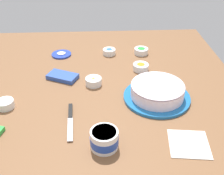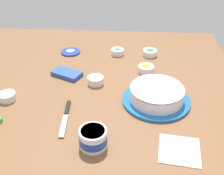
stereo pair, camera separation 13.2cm
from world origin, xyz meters
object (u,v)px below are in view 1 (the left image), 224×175
object	(u,v)px
frosted_cake	(157,91)
sprinkle_bowl_green	(141,51)
sprinkle_bowl_yellow	(94,81)
candy_box_lower	(63,77)
frosting_tub	(104,139)
frosting_tub_lid	(61,54)
sprinkle_bowl_rainbow	(5,104)
spreading_knife	(70,118)
sprinkle_bowl_orange	(141,67)
paper_napkin	(189,144)
sprinkle_bowl_blue	(109,51)

from	to	relation	value
frosted_cake	sprinkle_bowl_green	distance (m)	0.47
sprinkle_bowl_yellow	candy_box_lower	xyz separation A→B (m)	(0.16, -0.07, -0.01)
frosted_cake	frosting_tub	size ratio (longest dim) A/B	2.92
frosting_tub_lid	sprinkle_bowl_rainbow	size ratio (longest dim) A/B	1.50
frosted_cake	spreading_knife	distance (m)	0.42
sprinkle_bowl_orange	paper_napkin	distance (m)	0.59
sprinkle_bowl_orange	sprinkle_bowl_yellow	bearing A→B (deg)	28.03
frosted_cake	frosting_tub_lid	xyz separation A→B (m)	(0.49, -0.48, -0.03)
sprinkle_bowl_rainbow	sprinkle_bowl_yellow	distance (m)	0.43
frosting_tub_lid	candy_box_lower	bearing A→B (deg)	97.13
paper_napkin	sprinkle_bowl_blue	bearing A→B (deg)	-70.81
spreading_knife	sprinkle_bowl_rainbow	distance (m)	0.31
paper_napkin	sprinkle_bowl_yellow	bearing A→B (deg)	-50.34
frosting_tub_lid	sprinkle_bowl_yellow	size ratio (longest dim) A/B	1.44
sprinkle_bowl_green	paper_napkin	world-z (taller)	sprinkle_bowl_green
frosting_tub	spreading_knife	xyz separation A→B (m)	(0.14, -0.17, -0.03)
sprinkle_bowl_rainbow	sprinkle_bowl_yellow	world-z (taller)	sprinkle_bowl_yellow
frosting_tub_lid	sprinkle_bowl_green	bearing A→B (deg)	179.36
frosting_tub_lid	candy_box_lower	xyz separation A→B (m)	(-0.03, 0.27, 0.01)
frosting_tub	sprinkle_bowl_green	xyz separation A→B (m)	(-0.25, -0.77, -0.02)
frosted_cake	sprinkle_bowl_rainbow	distance (m)	0.69
frosting_tub_lid	spreading_knife	world-z (taller)	frosting_tub_lid
sprinkle_bowl_rainbow	sprinkle_bowl_orange	bearing A→B (deg)	-154.91
frosting_tub	frosting_tub_lid	bearing A→B (deg)	-72.88
sprinkle_bowl_yellow	sprinkle_bowl_orange	size ratio (longest dim) A/B	0.95
spreading_knife	frosting_tub_lid	bearing A→B (deg)	-80.78
sprinkle_bowl_yellow	sprinkle_bowl_orange	distance (m)	0.29
frosting_tub_lid	sprinkle_bowl_green	size ratio (longest dim) A/B	1.40
frosting_tub_lid	sprinkle_bowl_blue	bearing A→B (deg)	179.42
sprinkle_bowl_orange	paper_napkin	world-z (taller)	sprinkle_bowl_orange
sprinkle_bowl_blue	candy_box_lower	bearing A→B (deg)	46.53
frosting_tub	spreading_knife	size ratio (longest dim) A/B	0.45
frosting_tub_lid	paper_napkin	size ratio (longest dim) A/B	0.78
sprinkle_bowl_yellow	sprinkle_bowl_blue	world-z (taller)	sprinkle_bowl_yellow
frosted_cake	frosting_tub	distance (m)	0.39
spreading_knife	sprinkle_bowl_orange	world-z (taller)	sprinkle_bowl_orange
frosted_cake	frosting_tub_lid	distance (m)	0.69
paper_napkin	frosting_tub_lid	bearing A→B (deg)	-54.31
candy_box_lower	paper_napkin	distance (m)	0.73
frosting_tub	sprinkle_bowl_green	size ratio (longest dim) A/B	1.27
spreading_knife	sprinkle_bowl_green	xyz separation A→B (m)	(-0.39, -0.60, 0.01)
frosting_tub	sprinkle_bowl_rainbow	bearing A→B (deg)	-31.38
frosted_cake	sprinkle_bowl_blue	xyz separation A→B (m)	(0.20, -0.47, -0.02)
sprinkle_bowl_rainbow	sprinkle_bowl_blue	size ratio (longest dim) A/B	1.02
sprinkle_bowl_rainbow	candy_box_lower	distance (m)	0.33
frosting_tub_lid	sprinkle_bowl_blue	world-z (taller)	sprinkle_bowl_blue
frosting_tub	sprinkle_bowl_orange	size ratio (longest dim) A/B	1.24
sprinkle_bowl_green	candy_box_lower	xyz separation A→B (m)	(0.45, 0.27, -0.01)
frosting_tub	paper_napkin	world-z (taller)	frosting_tub
sprinkle_bowl_green	sprinkle_bowl_yellow	bearing A→B (deg)	49.31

